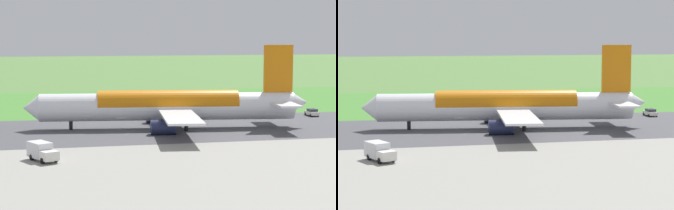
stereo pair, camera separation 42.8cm
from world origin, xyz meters
The scene contains 9 objects.
ground_plane centered at (0.00, 0.00, 0.00)m, with size 800.00×800.00×0.00m, color #547F3D.
runway_asphalt centered at (0.00, 0.00, 0.03)m, with size 600.00×34.39×0.06m, color #47474C.
apron_concrete centered at (0.00, 50.59, 0.03)m, with size 440.00×110.00×0.05m, color gray.
grass_verge_foreground centered at (0.00, -42.18, 0.02)m, with size 600.00×80.00×0.04m, color #478534.
airliner_main centered at (-9.07, 0.05, 4.35)m, with size 54.11×44.41×15.88m.
service_car_followme centered at (-43.38, -11.40, 0.84)m, with size 1.98×4.23×1.62m.
service_truck_fuel centered at (15.45, 26.90, 1.40)m, with size 4.49×6.21×2.65m.
no_stopping_sign centered at (0.19, -44.48, 1.57)m, with size 0.60×0.10×2.65m.
traffic_cone_orange centered at (4.58, -42.76, 0.28)m, with size 0.40×0.40×0.55m, color orange.
Camera 1 is at (17.54, 118.57, 17.93)m, focal length 69.26 mm.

